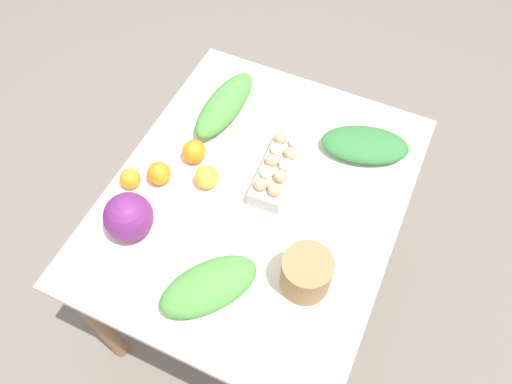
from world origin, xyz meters
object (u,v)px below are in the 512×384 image
at_px(paper_bag, 306,273).
at_px(orange_1, 130,179).
at_px(cabbage_purple, 128,217).
at_px(egg_carton, 278,168).
at_px(orange_3, 194,152).
at_px(greens_bunch_beet_tops, 225,105).
at_px(orange_2, 207,177).
at_px(orange_0, 159,173).
at_px(greens_bunch_chard, 209,286).
at_px(greens_bunch_scallion, 365,145).

xyz_separation_m(paper_bag, orange_1, (-0.08, -0.63, -0.03)).
bearing_deg(paper_bag, cabbage_purple, -84.10).
distance_m(egg_carton, paper_bag, 0.38).
distance_m(egg_carton, orange_3, 0.28).
xyz_separation_m(greens_bunch_beet_tops, orange_2, (0.29, 0.08, -0.01)).
bearing_deg(orange_3, paper_bag, 62.47).
bearing_deg(orange_0, egg_carton, 117.33).
bearing_deg(egg_carton, orange_2, 119.15).
height_order(paper_bag, greens_bunch_beet_tops, paper_bag).
bearing_deg(orange_1, orange_0, 125.23).
bearing_deg(greens_bunch_beet_tops, greens_bunch_chard, 22.99).
xyz_separation_m(egg_carton, orange_1, (0.23, -0.42, -0.01)).
relative_size(greens_bunch_chard, orange_0, 3.75).
height_order(cabbage_purple, greens_bunch_beet_tops, cabbage_purple).
xyz_separation_m(egg_carton, greens_bunch_chard, (0.45, -0.01, 0.00)).
height_order(cabbage_purple, orange_3, cabbage_purple).
xyz_separation_m(greens_bunch_scallion, orange_3, (0.27, -0.50, 0.01)).
relative_size(cabbage_purple, orange_2, 1.91).
xyz_separation_m(greens_bunch_beet_tops, orange_0, (0.34, -0.06, -0.01)).
relative_size(greens_bunch_chard, orange_3, 3.61).
height_order(paper_bag, greens_bunch_chard, paper_bag).
distance_m(orange_2, orange_3, 0.11).
bearing_deg(orange_1, orange_3, 142.33).
bearing_deg(orange_3, greens_bunch_scallion, 118.22).
xyz_separation_m(paper_bag, greens_bunch_beet_tops, (-0.48, -0.50, -0.02)).
distance_m(egg_carton, greens_bunch_chard, 0.45).
relative_size(egg_carton, orange_3, 3.65).
bearing_deg(orange_2, orange_3, -130.17).
relative_size(paper_bag, orange_1, 2.14).
height_order(cabbage_purple, orange_1, cabbage_purple).
bearing_deg(egg_carton, greens_bunch_beet_tops, 55.17).
bearing_deg(orange_1, egg_carton, 118.87).
distance_m(orange_1, orange_3, 0.22).
relative_size(orange_1, orange_2, 0.86).
distance_m(greens_bunch_beet_tops, orange_2, 0.31).
xyz_separation_m(paper_bag, orange_3, (-0.26, -0.50, -0.03)).
xyz_separation_m(egg_carton, orange_2, (0.12, -0.19, -0.00)).
bearing_deg(orange_1, paper_bag, 82.58).
relative_size(egg_carton, orange_2, 3.75).
bearing_deg(orange_2, greens_bunch_chard, 28.85).
xyz_separation_m(paper_bag, greens_bunch_chard, (0.14, -0.23, -0.02)).
bearing_deg(orange_3, greens_bunch_beet_tops, 179.43).
distance_m(egg_carton, orange_0, 0.38).
relative_size(paper_bag, greens_bunch_chard, 0.50).
xyz_separation_m(cabbage_purple, greens_bunch_beet_tops, (-0.54, 0.05, -0.03)).
relative_size(cabbage_purple, greens_bunch_chard, 0.52).
xyz_separation_m(egg_carton, paper_bag, (0.31, 0.22, 0.02)).
xyz_separation_m(orange_0, orange_2, (-0.05, 0.15, 0.00)).
bearing_deg(greens_bunch_scallion, greens_bunch_beet_tops, -84.48).
bearing_deg(greens_bunch_chard, orange_2, -151.15).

